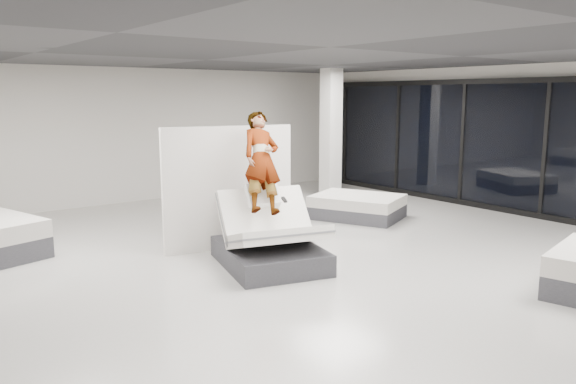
# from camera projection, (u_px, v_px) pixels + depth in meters

# --- Properties ---
(room) EXTENTS (14.00, 14.04, 3.20)m
(room) POSITION_uv_depth(u_px,v_px,m) (329.00, 163.00, 7.98)
(room) COLOR #B2AFA8
(room) RESTS_ON ground
(hero_bed) EXTENTS (1.78, 2.10, 1.22)m
(hero_bed) POSITION_uv_depth(u_px,v_px,m) (270.00, 243.00, 8.42)
(hero_bed) COLOR #36363B
(hero_bed) RESTS_ON floor
(person) EXTENTS (1.04, 1.79, 1.22)m
(person) POSITION_uv_depth(u_px,v_px,m) (262.00, 183.00, 8.58)
(person) COLOR slate
(person) RESTS_ON hero_bed
(remote) EXTENTS (0.08, 0.15, 0.08)m
(remote) POSITION_uv_depth(u_px,v_px,m) (284.00, 200.00, 8.37)
(remote) COLOR black
(remote) RESTS_ON person
(divider_panel) EXTENTS (2.24, 0.49, 2.05)m
(divider_panel) POSITION_uv_depth(u_px,v_px,m) (229.00, 188.00, 9.35)
(divider_panel) COLOR silver
(divider_panel) RESTS_ON floor
(flat_bed_right_far) EXTENTS (1.92, 2.14, 0.48)m
(flat_bed_right_far) POSITION_uv_depth(u_px,v_px,m) (357.00, 207.00, 11.79)
(flat_bed_right_far) COLOR #36363B
(flat_bed_right_far) RESTS_ON floor
(column) EXTENTS (0.40, 0.40, 3.20)m
(column) POSITION_uv_depth(u_px,v_px,m) (331.00, 134.00, 13.89)
(column) COLOR beige
(column) RESTS_ON floor
(storefront_glazing) EXTENTS (0.12, 13.40, 2.92)m
(storefront_glazing) POSITION_uv_depth(u_px,v_px,m) (545.00, 150.00, 11.51)
(storefront_glazing) COLOR #1D2231
(storefront_glazing) RESTS_ON floor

